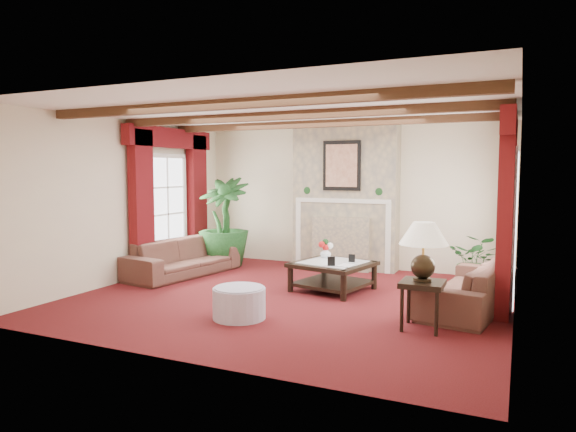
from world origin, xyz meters
The scene contains 23 objects.
floor centered at (0.00, 0.00, 0.00)m, with size 6.00×6.00×0.00m, color #410B0B.
ceiling centered at (0.00, 0.00, 2.70)m, with size 6.00×6.00×0.00m, color white.
back_wall centered at (0.00, 2.75, 1.35)m, with size 6.00×0.02×2.70m, color beige.
left_wall centered at (-3.00, 0.00, 1.35)m, with size 0.02×5.50×2.70m, color beige.
right_wall centered at (3.00, 0.00, 1.35)m, with size 0.02×5.50×2.70m, color beige.
ceiling_beams centered at (0.00, 0.00, 2.64)m, with size 6.00×3.00×0.12m, color #382311, non-canonical shape.
fireplace centered at (0.00, 2.55, 2.70)m, with size 2.00×0.52×2.70m, color tan, non-canonical shape.
french_door_left centered at (-2.97, 1.00, 2.13)m, with size 0.10×1.10×2.16m, color white, non-canonical shape.
french_door_right centered at (2.97, 1.00, 2.13)m, with size 0.10×1.10×2.16m, color white, non-canonical shape.
curtains_left centered at (-2.86, 1.00, 2.55)m, with size 0.20×2.40×2.55m, color #47090F, non-canonical shape.
curtains_right centered at (2.86, 1.00, 2.55)m, with size 0.20×2.40×2.55m, color #47090F, non-canonical shape.
sofa_left centered at (-2.40, 0.69, 0.42)m, with size 0.97×2.24×0.85m, color #380F1E.
sofa_right centered at (2.44, 0.43, 0.42)m, with size 0.97×2.22×0.84m, color #380F1E.
potted_palm centered at (-2.19, 1.74, 0.48)m, with size 0.99×1.74×0.97m, color black.
small_plant centered at (2.42, 1.81, 0.33)m, with size 0.93×0.99×0.67m, color black.
coffee_table centered at (0.42, 0.69, 0.22)m, with size 1.08×1.08×0.44m, color black, non-canonical shape.
side_table centered at (2.02, -0.74, 0.29)m, with size 0.49×0.49×0.57m, color black, non-canonical shape.
ottoman centered at (-0.15, -1.23, 0.19)m, with size 0.66×0.66×0.39m, color #A8A3B9.
table_lamp centered at (2.02, -0.74, 0.93)m, with size 0.56×0.56×0.71m, color black, non-canonical shape.
flower_vase centered at (0.18, 1.00, 0.53)m, with size 0.21×0.22×0.17m, color silver.
book centered at (0.61, 0.46, 0.58)m, with size 0.20×0.04×0.27m, color black.
photo_frame_a centered at (0.51, 0.34, 0.52)m, with size 0.11×0.02×0.15m, color black, non-canonical shape.
photo_frame_b centered at (0.69, 0.78, 0.51)m, with size 0.10×0.02×0.13m, color black, non-canonical shape.
Camera 1 is at (3.02, -6.73, 1.85)m, focal length 32.00 mm.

